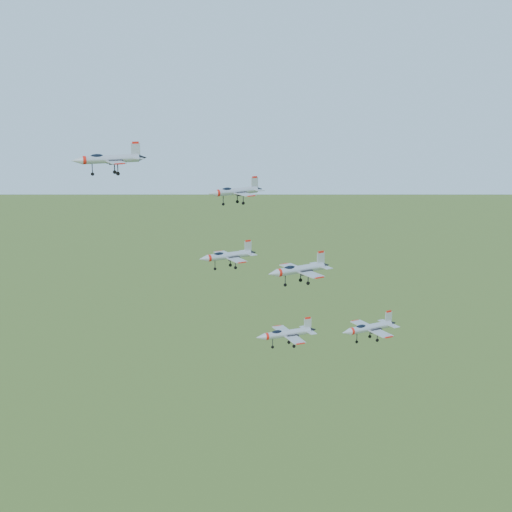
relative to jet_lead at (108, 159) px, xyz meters
name	(u,v)px	position (x,y,z in m)	size (l,w,h in m)	color
jet_lead	(108,159)	(0.00, 0.00, 0.00)	(13.43, 11.06, 3.59)	#A9AEB6
jet_left_high	(235,191)	(20.60, -7.80, -5.76)	(11.26, 9.44, 3.02)	#A9AEB6
jet_right_high	(299,269)	(22.49, -30.19, -14.81)	(11.34, 9.48, 3.03)	#A9AEB6
jet_left_low	(227,256)	(20.92, -2.62, -18.69)	(12.07, 10.03, 3.22)	#A9AEB6
jet_right_low	(286,333)	(23.56, -23.42, -27.57)	(11.04, 9.05, 2.96)	#A9AEB6
jet_trail	(369,328)	(45.11, -14.43, -32.38)	(12.77, 10.61, 3.41)	#A9AEB6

